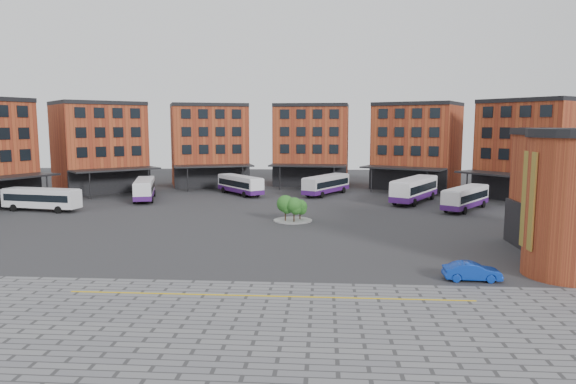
# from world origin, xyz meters

# --- Properties ---
(ground) EXTENTS (160.00, 160.00, 0.00)m
(ground) POSITION_xyz_m (0.00, 0.00, 0.00)
(ground) COLOR #28282B
(ground) RESTS_ON ground
(paving_zone) EXTENTS (50.00, 22.00, 0.02)m
(paving_zone) POSITION_xyz_m (2.00, -22.00, 0.01)
(paving_zone) COLOR slate
(paving_zone) RESTS_ON ground
(yellow_line) EXTENTS (26.00, 0.15, 0.02)m
(yellow_line) POSITION_xyz_m (2.00, -14.00, 0.03)
(yellow_line) COLOR gold
(yellow_line) RESTS_ON paving_zone
(main_building) EXTENTS (94.14, 42.48, 14.60)m
(main_building) POSITION_xyz_m (-4.77, 38.25, 7.23)
(main_building) COLOR #9B4222
(main_building) RESTS_ON ground
(tree_island) EXTENTS (4.40, 4.40, 3.03)m
(tree_island) POSITION_xyz_m (1.98, 11.58, 1.64)
(tree_island) COLOR gray
(tree_island) RESTS_ON ground
(bus_a) EXTENTS (10.39, 3.96, 2.87)m
(bus_a) POSITION_xyz_m (-30.20, 16.53, 1.70)
(bus_a) COLOR silver
(bus_a) RESTS_ON ground
(bus_b) EXTENTS (5.31, 10.96, 3.01)m
(bus_b) POSITION_xyz_m (-20.52, 26.90, 1.63)
(bus_b) COLOR silver
(bus_b) RESTS_ON ground
(bus_c) EXTENTS (8.45, 9.74, 2.96)m
(bus_c) POSITION_xyz_m (-7.54, 33.38, 1.61)
(bus_c) COLOR white
(bus_c) RESTS_ON ground
(bus_d) EXTENTS (7.50, 10.62, 3.04)m
(bus_d) POSITION_xyz_m (5.91, 34.09, 1.65)
(bus_d) COLOR silver
(bus_d) RESTS_ON ground
(bus_e) EXTENTS (8.35, 12.02, 3.44)m
(bus_e) POSITION_xyz_m (18.28, 27.36, 1.86)
(bus_e) COLOR white
(bus_e) RESTS_ON ground
(bus_f) EXTENTS (8.02, 9.92, 2.95)m
(bus_f) POSITION_xyz_m (23.68, 21.10, 1.60)
(bus_f) COLOR white
(bus_f) RESTS_ON ground
(blue_car) EXTENTS (3.97, 1.43, 1.30)m
(blue_car) POSITION_xyz_m (15.93, -9.60, 0.65)
(blue_car) COLOR #0C31A0
(blue_car) RESTS_ON ground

